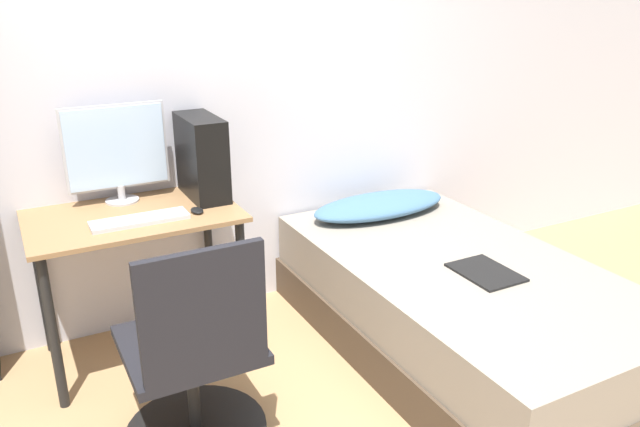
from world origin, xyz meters
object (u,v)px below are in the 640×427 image
Objects in this scene: keyboard at (140,220)px; pc_tower at (202,157)px; bed at (459,306)px; office_chair at (196,371)px; monitor at (116,151)px.

pc_tower is at bearing 30.29° from keyboard.
keyboard is (-1.41, 0.58, 0.52)m from bed.
office_chair is 1.39m from bed.
office_chair is 1.91× the size of monitor.
keyboard is 0.47m from pc_tower.
keyboard is (0.01, -0.33, -0.25)m from monitor.
office_chair is 2.15× the size of keyboard.
monitor is at bearing 163.92° from pc_tower.
keyboard is at bearing -149.71° from pc_tower.
pc_tower is at bearing -16.08° from monitor.
office_chair reaches higher than keyboard.
monitor is (-1.42, 0.91, 0.77)m from bed.
keyboard is at bearing 92.44° from office_chair.
office_chair reaches higher than bed.
bed is 1.49m from pc_tower.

